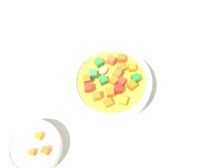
% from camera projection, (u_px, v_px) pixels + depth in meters
% --- Properties ---
extents(ground_plane, '(1.40, 1.40, 0.02)m').
position_uv_depth(ground_plane, '(112.00, 90.00, 0.55)').
color(ground_plane, '#BAB2A0').
extents(soup_bowl_main, '(0.18, 0.18, 0.06)m').
position_uv_depth(soup_bowl_main, '(112.00, 83.00, 0.52)').
color(soup_bowl_main, white).
rests_on(soup_bowl_main, ground_plane).
extents(spoon, '(0.03, 0.19, 0.01)m').
position_uv_depth(spoon, '(157.00, 124.00, 0.50)').
color(spoon, silver).
rests_on(spoon, ground_plane).
extents(side_bowl_small, '(0.11, 0.11, 0.04)m').
position_uv_depth(side_bowl_small, '(35.00, 146.00, 0.46)').
color(side_bowl_small, white).
rests_on(side_bowl_small, ground_plane).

